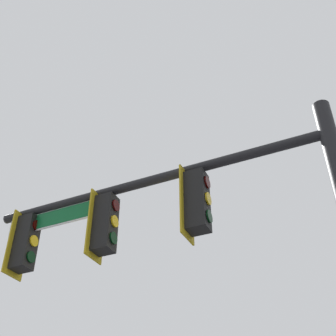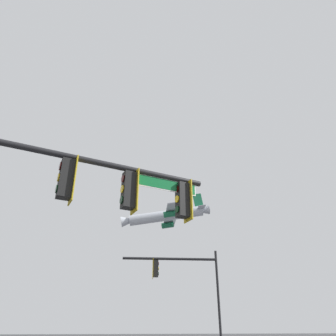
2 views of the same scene
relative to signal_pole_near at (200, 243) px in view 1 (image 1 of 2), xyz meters
name	(u,v)px [view 1 (image 1 of 2)]	position (x,y,z in m)	size (l,w,h in m)	color
signal_pole_near	(200,243)	(0.00, 0.00, 0.00)	(6.52, 1.25, 6.72)	black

